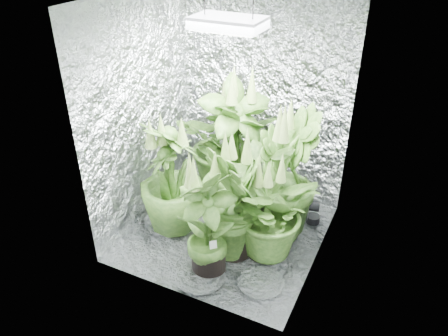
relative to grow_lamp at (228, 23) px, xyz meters
name	(u,v)px	position (x,y,z in m)	size (l,w,h in m)	color
ground	(227,233)	(0.00, 0.00, -1.83)	(1.60, 1.60, 0.00)	silver
walls	(228,132)	(0.00, 0.00, -0.83)	(1.62, 1.62, 2.00)	silver
grow_lamp	(228,23)	(0.00, 0.00, 0.00)	(0.50, 0.30, 0.22)	gray
plant_a	(229,142)	(-0.29, 0.64, -1.28)	(1.21, 1.21, 1.15)	black
plant_b	(236,149)	(-0.10, 0.39, -1.19)	(0.93, 0.93, 1.36)	black
plant_c	(286,177)	(0.43, 0.21, -1.24)	(0.67, 0.67, 1.25)	black
plant_d	(171,179)	(-0.47, -0.13, -1.31)	(0.75, 0.75, 1.12)	black
plant_e	(265,211)	(0.39, -0.12, -1.39)	(0.86, 0.86, 0.93)	black
plant_f	(208,222)	(0.07, -0.50, -1.33)	(0.71, 0.71, 1.07)	black
plant_g	(234,202)	(0.16, -0.20, -1.32)	(0.74, 0.74, 1.10)	black
circulation_fan	(311,210)	(0.62, 0.48, -1.69)	(0.14, 0.28, 0.32)	black
plant_label	(213,246)	(0.13, -0.53, -1.53)	(0.06, 0.01, 0.09)	white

